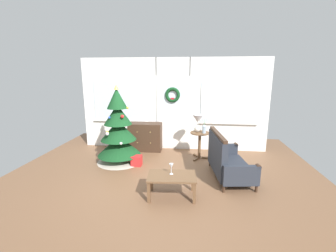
{
  "coord_description": "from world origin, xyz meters",
  "views": [
    {
      "loc": [
        0.64,
        -4.36,
        2.12
      ],
      "look_at": [
        0.05,
        0.55,
        1.0
      ],
      "focal_mm": 24.82,
      "sensor_mm": 36.0,
      "label": 1
    }
  ],
  "objects_px": {
    "christmas_tree": "(118,134)",
    "flower_vase": "(204,129)",
    "dresser_cabinet": "(145,137)",
    "gift_box": "(137,161)",
    "coffee_table": "(172,178)",
    "table_lamp": "(198,121)",
    "wine_glass": "(171,167)",
    "side_table": "(200,140)",
    "settee_sofa": "(226,160)"
  },
  "relations": [
    {
      "from": "gift_box",
      "to": "table_lamp",
      "type": "bearing_deg",
      "value": 26.03
    },
    {
      "from": "settee_sofa",
      "to": "wine_glass",
      "type": "xyz_separation_m",
      "value": [
        -1.04,
        -0.86,
        0.16
      ]
    },
    {
      "from": "flower_vase",
      "to": "gift_box",
      "type": "xyz_separation_m",
      "value": [
        -1.57,
        -0.59,
        -0.68
      ]
    },
    {
      "from": "flower_vase",
      "to": "coffee_table",
      "type": "distance_m",
      "value": 2.04
    },
    {
      "from": "dresser_cabinet",
      "to": "settee_sofa",
      "type": "xyz_separation_m",
      "value": [
        2.03,
        -1.53,
        -0.01
      ]
    },
    {
      "from": "gift_box",
      "to": "christmas_tree",
      "type": "bearing_deg",
      "value": 158.29
    },
    {
      "from": "dresser_cabinet",
      "to": "side_table",
      "type": "xyz_separation_m",
      "value": [
        1.5,
        -0.48,
        0.1
      ]
    },
    {
      "from": "christmas_tree",
      "to": "flower_vase",
      "type": "xyz_separation_m",
      "value": [
        2.05,
        0.4,
        0.09
      ]
    },
    {
      "from": "table_lamp",
      "to": "dresser_cabinet",
      "type": "bearing_deg",
      "value": 163.0
    },
    {
      "from": "table_lamp",
      "to": "coffee_table",
      "type": "height_order",
      "value": "table_lamp"
    },
    {
      "from": "christmas_tree",
      "to": "dresser_cabinet",
      "type": "xyz_separation_m",
      "value": [
        0.45,
        0.94,
        -0.32
      ]
    },
    {
      "from": "christmas_tree",
      "to": "settee_sofa",
      "type": "relative_size",
      "value": 1.27
    },
    {
      "from": "settee_sofa",
      "to": "flower_vase",
      "type": "relative_size",
      "value": 4.21
    },
    {
      "from": "settee_sofa",
      "to": "table_lamp",
      "type": "height_order",
      "value": "table_lamp"
    },
    {
      "from": "dresser_cabinet",
      "to": "wine_glass",
      "type": "distance_m",
      "value": 2.58
    },
    {
      "from": "dresser_cabinet",
      "to": "gift_box",
      "type": "bearing_deg",
      "value": -88.55
    },
    {
      "from": "christmas_tree",
      "to": "wine_glass",
      "type": "height_order",
      "value": "christmas_tree"
    },
    {
      "from": "coffee_table",
      "to": "gift_box",
      "type": "xyz_separation_m",
      "value": [
        -0.97,
        1.3,
        -0.22
      ]
    },
    {
      "from": "side_table",
      "to": "flower_vase",
      "type": "relative_size",
      "value": 1.95
    },
    {
      "from": "dresser_cabinet",
      "to": "gift_box",
      "type": "xyz_separation_m",
      "value": [
        0.03,
        -1.13,
        -0.27
      ]
    },
    {
      "from": "side_table",
      "to": "dresser_cabinet",
      "type": "bearing_deg",
      "value": 162.24
    },
    {
      "from": "settee_sofa",
      "to": "dresser_cabinet",
      "type": "bearing_deg",
      "value": 143.05
    },
    {
      "from": "side_table",
      "to": "coffee_table",
      "type": "relative_size",
      "value": 0.78
    },
    {
      "from": "side_table",
      "to": "coffee_table",
      "type": "bearing_deg",
      "value": -104.33
    },
    {
      "from": "flower_vase",
      "to": "wine_glass",
      "type": "xyz_separation_m",
      "value": [
        -0.61,
        -1.84,
        -0.26
      ]
    },
    {
      "from": "dresser_cabinet",
      "to": "table_lamp",
      "type": "distance_m",
      "value": 1.61
    },
    {
      "from": "dresser_cabinet",
      "to": "settee_sofa",
      "type": "height_order",
      "value": "settee_sofa"
    },
    {
      "from": "coffee_table",
      "to": "side_table",
      "type": "bearing_deg",
      "value": 75.67
    },
    {
      "from": "settee_sofa",
      "to": "wine_glass",
      "type": "relative_size",
      "value": 7.56
    },
    {
      "from": "christmas_tree",
      "to": "gift_box",
      "type": "distance_m",
      "value": 0.78
    },
    {
      "from": "dresser_cabinet",
      "to": "flower_vase",
      "type": "xyz_separation_m",
      "value": [
        1.6,
        -0.54,
        0.41
      ]
    },
    {
      "from": "dresser_cabinet",
      "to": "flower_vase",
      "type": "distance_m",
      "value": 1.74
    },
    {
      "from": "wine_glass",
      "to": "side_table",
      "type": "bearing_deg",
      "value": 74.88
    },
    {
      "from": "flower_vase",
      "to": "gift_box",
      "type": "relative_size",
      "value": 1.47
    },
    {
      "from": "table_lamp",
      "to": "settee_sofa",
      "type": "bearing_deg",
      "value": -61.46
    },
    {
      "from": "settee_sofa",
      "to": "side_table",
      "type": "distance_m",
      "value": 1.18
    },
    {
      "from": "dresser_cabinet",
      "to": "gift_box",
      "type": "height_order",
      "value": "dresser_cabinet"
    },
    {
      "from": "gift_box",
      "to": "coffee_table",
      "type": "bearing_deg",
      "value": -53.31
    },
    {
      "from": "coffee_table",
      "to": "flower_vase",
      "type": "bearing_deg",
      "value": 72.44
    },
    {
      "from": "side_table",
      "to": "table_lamp",
      "type": "height_order",
      "value": "table_lamp"
    },
    {
      "from": "table_lamp",
      "to": "flower_vase",
      "type": "relative_size",
      "value": 1.26
    },
    {
      "from": "coffee_table",
      "to": "gift_box",
      "type": "distance_m",
      "value": 1.64
    },
    {
      "from": "table_lamp",
      "to": "flower_vase",
      "type": "xyz_separation_m",
      "value": [
        0.16,
        -0.1,
        -0.17
      ]
    },
    {
      "from": "dresser_cabinet",
      "to": "coffee_table",
      "type": "relative_size",
      "value": 1.03
    },
    {
      "from": "gift_box",
      "to": "dresser_cabinet",
      "type": "bearing_deg",
      "value": 91.45
    },
    {
      "from": "table_lamp",
      "to": "gift_box",
      "type": "height_order",
      "value": "table_lamp"
    },
    {
      "from": "flower_vase",
      "to": "table_lamp",
      "type": "bearing_deg",
      "value": 147.99
    },
    {
      "from": "christmas_tree",
      "to": "dresser_cabinet",
      "type": "relative_size",
      "value": 2.07
    },
    {
      "from": "settee_sofa",
      "to": "flower_vase",
      "type": "xyz_separation_m",
      "value": [
        -0.43,
        0.99,
        0.43
      ]
    },
    {
      "from": "christmas_tree",
      "to": "side_table",
      "type": "relative_size",
      "value": 2.75
    }
  ]
}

